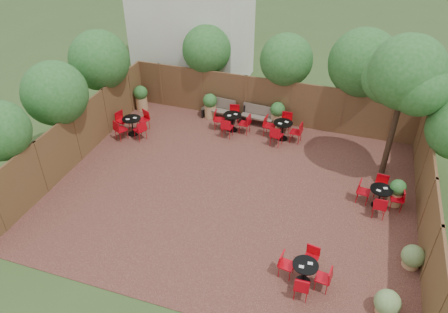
% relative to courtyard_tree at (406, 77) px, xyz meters
% --- Properties ---
extents(ground, '(80.00, 80.00, 0.00)m').
position_rel_courtyard_tree_xyz_m(ground, '(-4.82, -2.71, -3.73)').
color(ground, '#354F23').
rests_on(ground, ground).
extents(courtyard_paving, '(12.00, 10.00, 0.02)m').
position_rel_courtyard_tree_xyz_m(courtyard_paving, '(-4.82, -2.71, -3.72)').
color(courtyard_paving, '#3D1E19').
rests_on(courtyard_paving, ground).
extents(fence_back, '(12.00, 0.08, 2.00)m').
position_rel_courtyard_tree_xyz_m(fence_back, '(-4.82, 2.29, -2.73)').
color(fence_back, '#542F1F').
rests_on(fence_back, ground).
extents(fence_left, '(0.08, 10.00, 2.00)m').
position_rel_courtyard_tree_xyz_m(fence_left, '(-10.82, -2.71, -2.73)').
color(fence_left, '#542F1F').
rests_on(fence_left, ground).
extents(fence_right, '(0.08, 10.00, 2.00)m').
position_rel_courtyard_tree_xyz_m(fence_right, '(1.18, -2.71, -2.73)').
color(fence_right, '#542F1F').
rests_on(fence_right, ground).
extents(neighbour_building, '(5.00, 4.00, 8.00)m').
position_rel_courtyard_tree_xyz_m(neighbour_building, '(-9.32, 5.29, 0.27)').
color(neighbour_building, silver).
rests_on(neighbour_building, ground).
extents(overhang_foliage, '(15.39, 10.61, 2.74)m').
position_rel_courtyard_tree_xyz_m(overhang_foliage, '(-6.27, 0.65, -1.03)').
color(overhang_foliage, '#21591D').
rests_on(overhang_foliage, ground).
extents(courtyard_tree, '(2.63, 2.53, 5.08)m').
position_rel_courtyard_tree_xyz_m(courtyard_tree, '(0.00, 0.00, 0.00)').
color(courtyard_tree, black).
rests_on(courtyard_tree, courtyard_paving).
extents(park_bench_left, '(1.50, 0.62, 0.90)m').
position_rel_courtyard_tree_xyz_m(park_bench_left, '(-6.91, 1.91, -3.24)').
color(park_bench_left, brown).
rests_on(park_bench_left, courtyard_paving).
extents(park_bench_right, '(1.40, 0.57, 0.85)m').
position_rel_courtyard_tree_xyz_m(park_bench_right, '(-5.17, 1.91, -3.27)').
color(park_bench_right, brown).
rests_on(park_bench_right, courtyard_paving).
extents(bistro_tables, '(11.24, 8.39, 0.87)m').
position_rel_courtyard_tree_xyz_m(bistro_tables, '(-4.58, -0.94, -3.29)').
color(bistro_tables, black).
rests_on(bistro_tables, courtyard_paving).
extents(planters, '(11.46, 4.27, 1.13)m').
position_rel_courtyard_tree_xyz_m(planters, '(-6.05, 1.18, -3.12)').
color(planters, tan).
rests_on(planters, courtyard_paving).
extents(low_shrubs, '(2.78, 3.55, 0.71)m').
position_rel_courtyard_tree_xyz_m(low_shrubs, '(0.11, -5.71, -3.39)').
color(low_shrubs, tan).
rests_on(low_shrubs, courtyard_paving).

